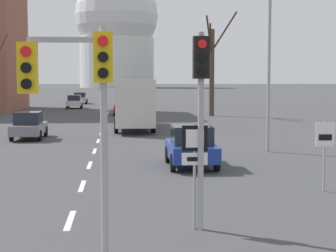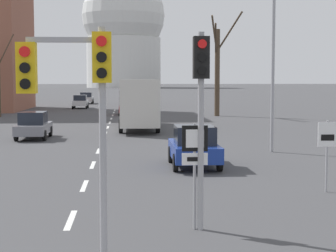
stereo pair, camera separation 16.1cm
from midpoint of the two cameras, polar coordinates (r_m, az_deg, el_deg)
name	(u,v)px [view 2 (the right image)]	position (r m, az deg, el deg)	size (l,w,h in m)	color
lane_stripe_1	(71,220)	(14.35, -9.53, -9.38)	(0.16, 2.00, 0.01)	silver
lane_stripe_2	(84,186)	(18.73, -8.24, -6.02)	(0.16, 2.00, 0.01)	silver
lane_stripe_3	(93,165)	(23.16, -7.45, -3.94)	(0.16, 2.00, 0.01)	silver
lane_stripe_4	(98,151)	(27.61, -6.92, -2.53)	(0.16, 2.00, 0.01)	silver
lane_stripe_5	(102,141)	(32.07, -6.53, -1.51)	(0.16, 2.00, 0.01)	silver
lane_stripe_6	(105,133)	(36.54, -6.24, -0.73)	(0.16, 2.00, 0.01)	silver
lane_stripe_7	(108,127)	(41.02, -6.02, -0.13)	(0.16, 2.00, 0.01)	silver
lane_stripe_8	(110,123)	(45.51, -5.83, 0.35)	(0.16, 2.00, 0.01)	silver
lane_stripe_9	(111,119)	(49.99, -5.69, 0.75)	(0.16, 2.00, 0.01)	silver
lane_stripe_10	(113,115)	(54.48, -5.56, 1.08)	(0.16, 2.00, 0.01)	silver
lane_stripe_11	(114,113)	(58.97, -5.45, 1.36)	(0.16, 2.00, 0.01)	silver
lane_stripe_12	(115,110)	(63.46, -5.36, 1.61)	(0.16, 2.00, 0.01)	silver
traffic_signal_near_right	(201,92)	(12.86, 3.73, 3.44)	(0.36, 0.34, 4.57)	#9E9EA3
traffic_signal_centre_tall	(75,85)	(10.81, -8.97, 4.12)	(1.78, 0.34, 4.49)	#9E9EA3
route_sign_post	(195,157)	(13.00, 3.09, -3.20)	(0.60, 0.08, 2.49)	#9E9EA3
speed_limit_sign	(327,144)	(18.02, 16.12, -1.77)	(0.60, 0.08, 2.23)	#9E9EA3
street_lamp_right	(266,52)	(27.21, 10.07, 7.41)	(1.96, 0.36, 7.75)	#9E9EA3
sedan_near_left	(141,99)	(78.21, -2.67, 2.76)	(1.74, 3.80, 1.45)	black
sedan_near_right	(194,146)	(22.39, 2.88, -2.06)	(1.87, 3.81, 1.66)	navy
sedan_mid_centre	(80,102)	(68.08, -8.83, 2.47)	(1.79, 3.86, 1.61)	silver
sedan_far_left	(86,98)	(80.88, -8.24, 2.85)	(1.91, 4.26, 1.64)	#B7B7BC
sedan_far_right	(34,125)	(33.84, -13.36, 0.07)	(1.76, 4.07, 1.60)	slate
sedan_distant_centre	(128,107)	(54.98, -4.02, 1.92)	(1.75, 4.49, 1.49)	maroon
city_bus	(138,100)	(39.65, -2.92, 2.68)	(2.66, 10.80, 3.48)	beige
bare_tree_right_near	(218,67)	(53.33, 5.16, 6.01)	(2.97, 3.81, 9.65)	#473828
capitol_dome	(123,31)	(238.11, -4.53, 9.63)	(34.41, 34.41, 48.60)	silver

